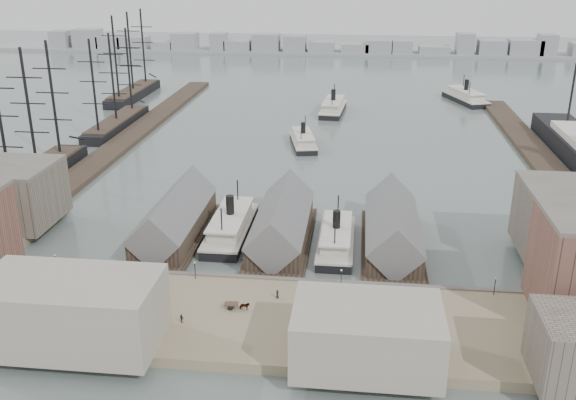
# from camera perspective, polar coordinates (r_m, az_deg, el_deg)

# --- Properties ---
(ground) EXTENTS (900.00, 900.00, 0.00)m
(ground) POSITION_cam_1_polar(r_m,az_deg,el_deg) (139.01, -1.42, -6.72)
(ground) COLOR #4F5B59
(ground) RESTS_ON ground
(quay) EXTENTS (180.00, 30.00, 2.00)m
(quay) POSITION_cam_1_polar(r_m,az_deg,el_deg) (121.33, -2.75, -10.66)
(quay) COLOR #7C6F53
(quay) RESTS_ON ground
(seawall) EXTENTS (180.00, 1.20, 2.30)m
(seawall) POSITION_cam_1_polar(r_m,az_deg,el_deg) (133.93, -1.74, -7.31)
(seawall) COLOR #59544C
(seawall) RESTS_ON ground
(west_wharf) EXTENTS (10.00, 220.00, 1.60)m
(west_wharf) POSITION_cam_1_polar(r_m,az_deg,el_deg) (246.16, -14.06, 5.31)
(west_wharf) COLOR #2D231C
(west_wharf) RESTS_ON ground
(east_wharf) EXTENTS (10.00, 180.00, 1.60)m
(east_wharf) POSITION_cam_1_polar(r_m,az_deg,el_deg) (229.38, 21.61, 3.32)
(east_wharf) COLOR #2D231C
(east_wharf) RESTS_ON ground
(ferry_shed_west) EXTENTS (14.00, 42.00, 12.60)m
(ferry_shed_west) POSITION_cam_1_polar(r_m,az_deg,el_deg) (157.26, -10.01, -1.78)
(ferry_shed_west) COLOR #2D231C
(ferry_shed_west) RESTS_ON ground
(ferry_shed_center) EXTENTS (14.00, 42.00, 12.60)m
(ferry_shed_center) POSITION_cam_1_polar(r_m,az_deg,el_deg) (152.13, -0.57, -2.24)
(ferry_shed_center) COLOR #2D231C
(ferry_shed_center) RESTS_ON ground
(ferry_shed_east) EXTENTS (14.00, 42.00, 12.60)m
(ferry_shed_east) POSITION_cam_1_polar(r_m,az_deg,el_deg) (151.37, 9.26, -2.65)
(ferry_shed_east) COLOR #2D231C
(ferry_shed_east) RESTS_ON ground
(warehouse_west_back) EXTENTS (26.00, 20.00, 14.00)m
(warehouse_west_back) POSITION_cam_1_polar(r_m,az_deg,el_deg) (174.07, -24.04, 0.46)
(warehouse_west_back) COLOR #60564C
(warehouse_west_back) RESTS_ON west_land
(street_bldg_center) EXTENTS (24.00, 16.00, 10.00)m
(street_bldg_center) POSITION_cam_1_polar(r_m,az_deg,el_deg) (106.75, 7.03, -11.85)
(street_bldg_center) COLOR gray
(street_bldg_center) RESTS_ON quay
(street_bldg_west) EXTENTS (30.00, 16.00, 12.00)m
(street_bldg_west) POSITION_cam_1_polar(r_m,az_deg,el_deg) (116.31, -18.75, -9.37)
(street_bldg_west) COLOR gray
(street_bldg_west) RESTS_ON quay
(lamp_post_far_w) EXTENTS (0.44, 0.44, 3.92)m
(lamp_post_far_w) POSITION_cam_1_polar(r_m,az_deg,el_deg) (143.80, -19.97, -4.99)
(lamp_post_far_w) COLOR black
(lamp_post_far_w) RESTS_ON quay
(lamp_post_near_w) EXTENTS (0.44, 0.44, 3.92)m
(lamp_post_near_w) POSITION_cam_1_polar(r_m,az_deg,el_deg) (133.53, -8.28, -5.91)
(lamp_post_near_w) COLOR black
(lamp_post_near_w) RESTS_ON quay
(lamp_post_near_e) EXTENTS (0.44, 0.44, 3.92)m
(lamp_post_near_e) POSITION_cam_1_polar(r_m,az_deg,el_deg) (129.54, 4.76, -6.63)
(lamp_post_near_e) COLOR black
(lamp_post_near_e) RESTS_ON quay
(lamp_post_far_e) EXTENTS (0.44, 0.44, 3.92)m
(lamp_post_far_e) POSITION_cam_1_polar(r_m,az_deg,el_deg) (132.41, 17.94, -7.02)
(lamp_post_far_e) COLOR black
(lamp_post_far_e) RESTS_ON quay
(far_shore) EXTENTS (500.00, 40.00, 15.72)m
(far_shore) POSITION_cam_1_polar(r_m,az_deg,el_deg) (460.44, 4.19, 13.34)
(far_shore) COLOR gray
(far_shore) RESTS_ON ground
(ferry_docked_west) EXTENTS (9.15, 30.50, 10.89)m
(ferry_docked_west) POSITION_cam_1_polar(r_m,az_deg,el_deg) (157.82, -5.11, -2.26)
(ferry_docked_west) COLOR black
(ferry_docked_west) RESTS_ON ground
(ferry_docked_east) EXTENTS (8.25, 27.51, 9.82)m
(ferry_docked_east) POSITION_cam_1_polar(r_m,az_deg,el_deg) (151.17, 4.29, -3.42)
(ferry_docked_east) COLOR black
(ferry_docked_east) RESTS_ON ground
(ferry_open_near) EXTENTS (12.76, 26.58, 9.13)m
(ferry_open_near) POSITION_cam_1_polar(r_m,az_deg,el_deg) (232.10, 1.36, 5.35)
(ferry_open_near) COLOR black
(ferry_open_near) RESTS_ON ground
(ferry_open_mid) EXTENTS (11.21, 30.90, 10.83)m
(ferry_open_mid) POSITION_cam_1_polar(r_m,az_deg,el_deg) (283.05, 4.03, 8.25)
(ferry_open_mid) COLOR black
(ferry_open_mid) RESTS_ON ground
(ferry_open_far) EXTENTS (19.12, 32.62, 11.17)m
(ferry_open_far) POSITION_cam_1_polar(r_m,az_deg,el_deg) (314.63, 15.49, 8.85)
(ferry_open_far) COLOR black
(ferry_open_far) RESTS_ON ground
(sailing_ship_near) EXTENTS (9.75, 67.17, 40.09)m
(sailing_ship_near) POSITION_cam_1_polar(r_m,az_deg,el_deg) (203.41, -22.34, 1.71)
(sailing_ship_near) COLOR black
(sailing_ship_near) RESTS_ON ground
(sailing_ship_mid) EXTENTS (9.03, 52.15, 37.11)m
(sailing_ship_mid) POSITION_cam_1_polar(r_m,az_deg,el_deg) (264.28, -14.98, 6.70)
(sailing_ship_mid) COLOR black
(sailing_ship_mid) RESTS_ON ground
(sailing_ship_far) EXTENTS (9.74, 54.10, 40.03)m
(sailing_ship_far) POSITION_cam_1_polar(r_m,az_deg,el_deg) (321.79, -13.57, 9.34)
(sailing_ship_far) COLOR black
(sailing_ship_far) RESTS_ON ground
(horse_cart_left) EXTENTS (4.74, 3.45, 1.62)m
(horse_cart_left) POSITION_cam_1_polar(r_m,az_deg,el_deg) (137.67, -21.94, -7.34)
(horse_cart_left) COLOR black
(horse_cart_left) RESTS_ON quay
(horse_cart_center) EXTENTS (4.97, 1.79, 1.63)m
(horse_cart_center) POSITION_cam_1_polar(r_m,az_deg,el_deg) (122.48, -4.23, -9.37)
(horse_cart_center) COLOR black
(horse_cart_center) RESTS_ON quay
(horse_cart_right) EXTENTS (4.71, 2.25, 1.47)m
(horse_cart_right) POSITION_cam_1_polar(r_m,az_deg,el_deg) (114.33, 7.68, -11.97)
(horse_cart_right) COLOR black
(horse_cart_right) RESTS_ON quay
(pedestrian_0) EXTENTS (0.77, 0.68, 1.76)m
(pedestrian_0) POSITION_cam_1_polar(r_m,az_deg,el_deg) (139.81, -19.84, -6.57)
(pedestrian_0) COLOR black
(pedestrian_0) RESTS_ON quay
(pedestrian_1) EXTENTS (1.00, 1.04, 1.69)m
(pedestrian_1) POSITION_cam_1_polar(r_m,az_deg,el_deg) (134.75, -20.73, -7.79)
(pedestrian_1) COLOR black
(pedestrian_1) RESTS_ON quay
(pedestrian_2) EXTENTS (0.97, 1.18, 1.60)m
(pedestrian_2) POSITION_cam_1_polar(r_m,az_deg,el_deg) (134.77, -13.48, -6.95)
(pedestrian_2) COLOR black
(pedestrian_2) RESTS_ON quay
(pedestrian_3) EXTENTS (1.09, 0.85, 1.73)m
(pedestrian_3) POSITION_cam_1_polar(r_m,az_deg,el_deg) (119.83, -9.44, -10.34)
(pedestrian_3) COLOR black
(pedestrian_3) RESTS_ON quay
(pedestrian_4) EXTENTS (0.74, 0.94, 1.70)m
(pedestrian_4) POSITION_cam_1_polar(r_m,az_deg,el_deg) (126.02, -0.95, -8.36)
(pedestrian_4) COLOR black
(pedestrian_4) RESTS_ON quay
(pedestrian_5) EXTENTS (0.50, 0.66, 1.75)m
(pedestrian_5) POSITION_cam_1_polar(r_m,az_deg,el_deg) (118.48, 3.34, -10.45)
(pedestrian_5) COLOR black
(pedestrian_5) RESTS_ON quay
(pedestrian_6) EXTENTS (0.93, 0.97, 1.57)m
(pedestrian_6) POSITION_cam_1_polar(r_m,az_deg,el_deg) (128.34, 6.55, -7.96)
(pedestrian_6) COLOR black
(pedestrian_6) RESTS_ON quay
(pedestrian_7) EXTENTS (1.23, 0.98, 1.67)m
(pedestrian_7) POSITION_cam_1_polar(r_m,az_deg,el_deg) (114.93, 12.94, -12.13)
(pedestrian_7) COLOR black
(pedestrian_7) RESTS_ON quay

